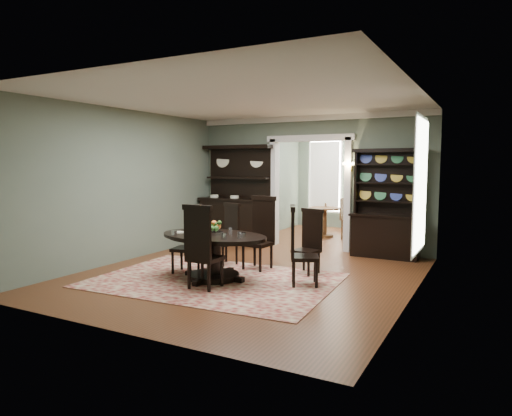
{
  "coord_description": "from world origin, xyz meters",
  "views": [
    {
      "loc": [
        3.78,
        -6.74,
        1.94
      ],
      "look_at": [
        -0.12,
        0.6,
        1.12
      ],
      "focal_mm": 32.0,
      "sensor_mm": 36.0,
      "label": 1
    }
  ],
  "objects_px": {
    "welsh_dresser": "(386,218)",
    "parlor_table": "(325,218)",
    "sideboard": "(237,209)",
    "dining_table": "(214,248)"
  },
  "relations": [
    {
      "from": "welsh_dresser",
      "to": "dining_table",
      "type": "bearing_deg",
      "value": -122.85
    },
    {
      "from": "dining_table",
      "to": "sideboard",
      "type": "xyz_separation_m",
      "value": [
        -1.43,
        3.19,
        0.3
      ]
    },
    {
      "from": "dining_table",
      "to": "parlor_table",
      "type": "distance_m",
      "value": 5.13
    },
    {
      "from": "dining_table",
      "to": "sideboard",
      "type": "height_order",
      "value": "sideboard"
    },
    {
      "from": "sideboard",
      "to": "parlor_table",
      "type": "xyz_separation_m",
      "value": [
        1.56,
        1.94,
        -0.32
      ]
    },
    {
      "from": "parlor_table",
      "to": "welsh_dresser",
      "type": "bearing_deg",
      "value": -43.71
    },
    {
      "from": "dining_table",
      "to": "parlor_table",
      "type": "height_order",
      "value": "parlor_table"
    },
    {
      "from": "dining_table",
      "to": "sideboard",
      "type": "distance_m",
      "value": 3.5
    },
    {
      "from": "dining_table",
      "to": "welsh_dresser",
      "type": "distance_m",
      "value": 3.87
    },
    {
      "from": "welsh_dresser",
      "to": "parlor_table",
      "type": "relative_size",
      "value": 2.67
    }
  ]
}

